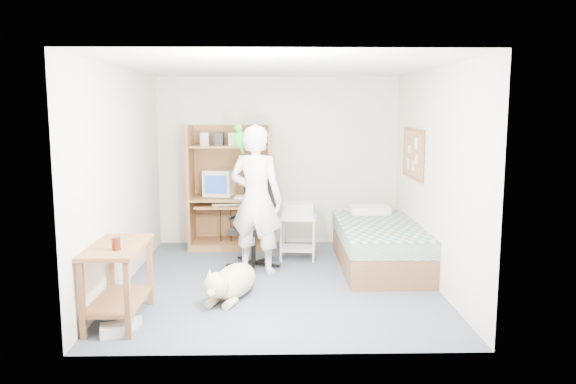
% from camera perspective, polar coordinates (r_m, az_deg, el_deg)
% --- Properties ---
extents(floor, '(4.00, 4.00, 0.00)m').
position_cam_1_polar(floor, '(6.75, -0.90, -9.08)').
color(floor, '#4A5364').
rests_on(floor, ground).
extents(wall_back, '(3.60, 0.02, 2.50)m').
position_cam_1_polar(wall_back, '(8.47, -1.00, 3.14)').
color(wall_back, silver).
rests_on(wall_back, floor).
extents(wall_right, '(0.02, 4.00, 2.50)m').
position_cam_1_polar(wall_right, '(6.74, 14.58, 1.51)').
color(wall_right, silver).
rests_on(wall_right, floor).
extents(wall_left, '(0.02, 4.00, 2.50)m').
position_cam_1_polar(wall_left, '(6.72, -16.47, 1.41)').
color(wall_left, silver).
rests_on(wall_left, floor).
extents(ceiling, '(3.60, 4.00, 0.02)m').
position_cam_1_polar(ceiling, '(6.45, -0.95, 12.60)').
color(ceiling, white).
rests_on(ceiling, wall_back).
extents(computer_hutch, '(1.20, 0.63, 1.80)m').
position_cam_1_polar(computer_hutch, '(8.29, -5.83, -0.01)').
color(computer_hutch, brown).
rests_on(computer_hutch, floor).
extents(bed, '(1.02, 2.02, 0.66)m').
position_cam_1_polar(bed, '(7.38, 9.25, -5.33)').
color(bed, brown).
rests_on(bed, floor).
extents(side_desk, '(0.50, 1.00, 0.75)m').
position_cam_1_polar(side_desk, '(5.66, -16.87, -7.68)').
color(side_desk, brown).
rests_on(side_desk, floor).
extents(corkboard, '(0.04, 0.94, 0.66)m').
position_cam_1_polar(corkboard, '(7.58, 12.59, 3.83)').
color(corkboard, '#A06E47').
rests_on(corkboard, wall_right).
extents(office_chair, '(0.64, 0.64, 1.11)m').
position_cam_1_polar(office_chair, '(7.34, -3.36, -4.45)').
color(office_chair, black).
rests_on(office_chair, floor).
extents(person, '(0.78, 0.64, 1.84)m').
position_cam_1_polar(person, '(6.94, -3.25, -0.78)').
color(person, white).
rests_on(person, floor).
extents(parrot, '(0.14, 0.23, 0.37)m').
position_cam_1_polar(parrot, '(6.88, -4.98, 5.54)').
color(parrot, '#189415').
rests_on(parrot, person).
extents(dog, '(0.62, 1.11, 0.43)m').
position_cam_1_polar(dog, '(6.15, -5.73, -9.03)').
color(dog, '#CDB289').
rests_on(dog, floor).
extents(printer_cart, '(0.54, 0.45, 0.60)m').
position_cam_1_polar(printer_cart, '(7.64, 1.02, -3.93)').
color(printer_cart, silver).
rests_on(printer_cart, floor).
extents(printer, '(0.45, 0.36, 0.18)m').
position_cam_1_polar(printer, '(7.58, 1.03, -1.77)').
color(printer, beige).
rests_on(printer, printer_cart).
extents(crt_monitor, '(0.47, 0.48, 0.38)m').
position_cam_1_polar(crt_monitor, '(8.29, -6.97, 0.95)').
color(crt_monitor, beige).
rests_on(crt_monitor, computer_hutch).
extents(keyboard, '(0.47, 0.23, 0.03)m').
position_cam_1_polar(keyboard, '(8.16, -6.17, -1.22)').
color(keyboard, beige).
rests_on(keyboard, computer_hutch).
extents(pencil_cup, '(0.08, 0.08, 0.12)m').
position_cam_1_polar(pencil_cup, '(8.18, -3.31, -0.10)').
color(pencil_cup, gold).
rests_on(pencil_cup, computer_hutch).
extents(drink_glass, '(0.08, 0.08, 0.12)m').
position_cam_1_polar(drink_glass, '(5.38, -17.07, -5.04)').
color(drink_glass, '#42150A').
rests_on(drink_glass, side_desk).
extents(floor_box_a, '(0.30, 0.26, 0.10)m').
position_cam_1_polar(floor_box_a, '(5.45, -17.21, -13.25)').
color(floor_box_a, white).
rests_on(floor_box_a, floor).
extents(floor_box_b, '(0.22, 0.25, 0.08)m').
position_cam_1_polar(floor_box_b, '(5.60, -15.92, -12.73)').
color(floor_box_b, beige).
rests_on(floor_box_b, floor).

